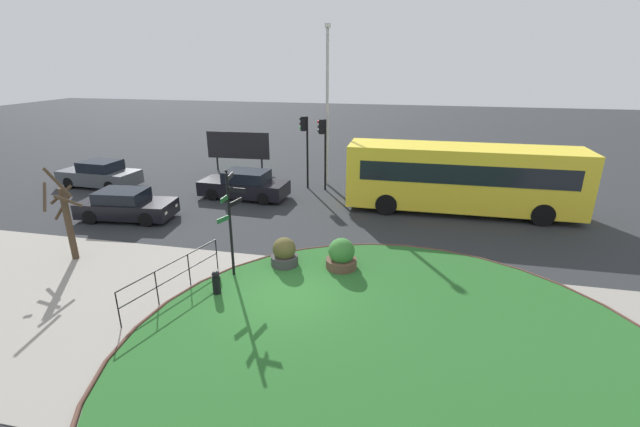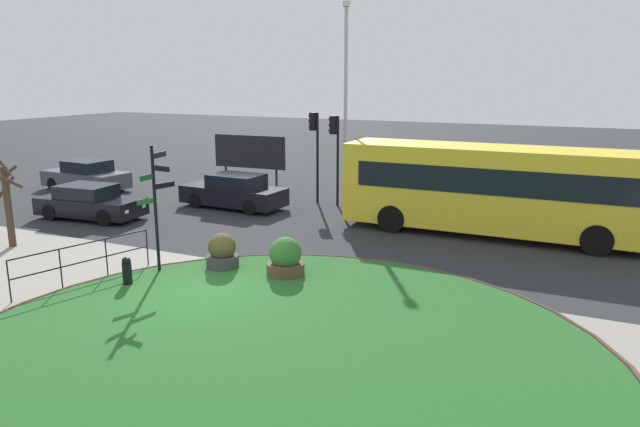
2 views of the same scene
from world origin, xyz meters
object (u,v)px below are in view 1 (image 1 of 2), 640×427
Objects in this scene: signpost_directional at (230,216)px; bollard_foreground at (216,283)px; traffic_light_near at (323,139)px; planter_near_signpost at (341,256)px; car_near_lane at (245,185)px; planter_kerbside at (284,254)px; street_tree_bare at (66,216)px; car_far_lane at (100,175)px; billboard_left at (238,146)px; lamppost_tall at (327,103)px; traffic_light_far at (305,136)px; car_oncoming at (126,205)px; bus_yellow at (462,177)px.

signpost_directional reaches higher than bollard_foreground.
planter_near_signpost is (2.62, -9.35, -2.33)m from traffic_light_near.
planter_kerbside is (4.32, -7.22, -0.19)m from car_near_lane.
traffic_light_near reaches higher than street_tree_bare.
bollard_foreground is 0.77× the size of planter_kerbside.
signpost_directional is 14.63m from car_far_lane.
signpost_directional reaches higher than planter_kerbside.
billboard_left is at bearing -137.71° from car_far_lane.
planter_kerbside is (0.64, -10.71, -4.12)m from lamppost_tall.
traffic_light_near is (0.83, 11.86, 2.41)m from bollard_foreground.
car_far_lane reaches higher than planter_kerbside.
car_far_lane reaches higher than planter_near_signpost.
car_far_lane is 4.13× the size of planter_kerbside.
traffic_light_near is at bearing 85.75° from signpost_directional.
bollard_foreground is at bearing 91.90° from traffic_light_far.
billboard_left is at bearing 125.36° from planter_near_signpost.
car_oncoming is at bearing -101.80° from billboard_left.
bus_yellow is 2.66× the size of traffic_light_far.
signpost_directional is at bearing -36.37° from car_oncoming.
traffic_light_near is 3.33× the size of planter_near_signpost.
traffic_light_far is at bearing 90.97° from bollard_foreground.
lamppost_tall is 7.13m from billboard_left.
traffic_light_near is at bearing 105.63° from planter_near_signpost.
traffic_light_near reaches higher than billboard_left.
traffic_light_far is 12.35m from street_tree_bare.
planter_kerbside is (13.19, -7.52, -0.19)m from car_far_lane.
car_far_lane is 15.18m from planter_kerbside.
lamppost_tall is 13.99m from street_tree_bare.
planter_kerbside is 7.85m from street_tree_bare.
bus_yellow is 16.43m from street_tree_bare.
bus_yellow is at bearing 30.47° from street_tree_bare.
traffic_light_far is 3.62× the size of planter_kerbside.
signpost_directional reaches higher than planter_near_signpost.
car_oncoming is at bearing 37.84° from traffic_light_near.
bus_yellow is (7.89, 8.37, -0.49)m from signpost_directional.
billboard_left is 14.39m from planter_kerbside.
bollard_foreground is 0.22× the size of traffic_light_near.
bus_yellow is 9.61× the size of planter_kerbside.
planter_near_signpost is at bearing 157.80° from car_far_lane.
bus_yellow is at bearing -24.03° from billboard_left.
traffic_light_far is at bearing -31.77° from billboard_left.
car_near_lane is 6.41m from lamppost_tall.
lamppost_tall reaches higher than planter_kerbside.
car_near_lane is 6.03m from billboard_left.
car_far_lane is at bearing 150.30° from planter_kerbside.
car_near_lane is 1.32× the size of street_tree_bare.
traffic_light_far is at bearing 60.66° from street_tree_bare.
signpost_directional is 11.52m from bus_yellow.
planter_kerbside is (8.41, -3.14, -0.15)m from car_oncoming.
billboard_left reaches higher than planter_kerbside.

